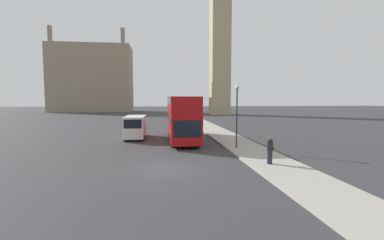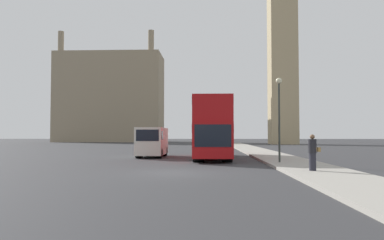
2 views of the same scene
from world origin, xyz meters
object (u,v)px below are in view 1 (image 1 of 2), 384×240
Objects in this scene: red_double_decker_bus at (182,116)px; white_van at (135,127)px; street_lamp at (237,106)px; pedestrian at (270,150)px.

white_van is at bearing 160.31° from red_double_decker_bus.
white_van is at bearing 140.31° from street_lamp.
red_double_decker_bus is 2.12× the size of street_lamp.
red_double_decker_bus is at bearing 125.64° from street_lamp.
street_lamp is at bearing -39.69° from white_van.
pedestrian is at bearing -53.59° from white_van.
red_double_decker_bus is 5.24m from white_van.
red_double_decker_bus is 11.91m from pedestrian.
red_double_decker_bus reaches higher than white_van.
white_van reaches higher than pedestrian.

